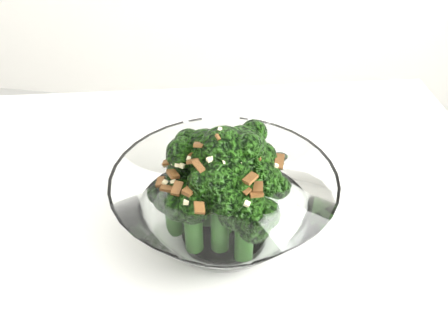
# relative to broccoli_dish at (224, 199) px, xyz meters

# --- Properties ---
(broccoli_dish) EXTENTS (0.22, 0.22, 0.14)m
(broccoli_dish) POSITION_rel_broccoli_dish_xyz_m (0.00, 0.00, 0.00)
(broccoli_dish) COLOR white
(broccoli_dish) RESTS_ON table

